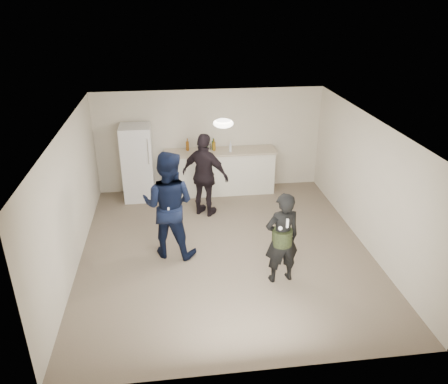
{
  "coord_description": "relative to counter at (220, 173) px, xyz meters",
  "views": [
    {
      "loc": [
        -0.94,
        -7.17,
        4.6
      ],
      "look_at": [
        0.0,
        0.2,
        1.15
      ],
      "focal_mm": 35.0,
      "sensor_mm": 36.0,
      "label": 1
    }
  ],
  "objects": [
    {
      "name": "remote_man",
      "position": [
        -1.27,
        -2.92,
        0.53
      ],
      "size": [
        0.04,
        0.04,
        0.15
      ],
      "primitive_type": "cube",
      "color": "white",
      "rests_on": "man"
    },
    {
      "name": "wall_right",
      "position": [
        2.53,
        -2.67,
        0.72
      ],
      "size": [
        0.0,
        6.0,
        6.0
      ],
      "primitive_type": "plane",
      "rotation": [
        1.57,
        0.0,
        -1.57
      ],
      "color": "beige",
      "rests_on": "floor"
    },
    {
      "name": "ceiling",
      "position": [
        -0.22,
        -2.67,
        1.98
      ],
      "size": [
        6.0,
        6.0,
        0.0
      ],
      "primitive_type": "plane",
      "rotation": [
        3.14,
        0.0,
        0.0
      ],
      "color": "silver",
      "rests_on": "wall_back"
    },
    {
      "name": "wall_front",
      "position": [
        -0.22,
        -5.67,
        0.72
      ],
      "size": [
        6.0,
        0.0,
        6.0
      ],
      "primitive_type": "plane",
      "rotation": [
        -1.57,
        0.0,
        0.0
      ],
      "color": "beige",
      "rests_on": "floor"
    },
    {
      "name": "floor",
      "position": [
        -0.22,
        -2.67,
        -0.53
      ],
      "size": [
        6.0,
        6.0,
        0.0
      ],
      "primitive_type": "plane",
      "color": "#6B5B4C",
      "rests_on": "ground"
    },
    {
      "name": "counter_top",
      "position": [
        0.0,
        0.0,
        0.55
      ],
      "size": [
        2.68,
        0.64,
        0.04
      ],
      "primitive_type": "cube",
      "color": "beige",
      "rests_on": "counter"
    },
    {
      "name": "wall_left",
      "position": [
        -2.97,
        -2.67,
        0.72
      ],
      "size": [
        0.0,
        6.0,
        6.0
      ],
      "primitive_type": "plane",
      "rotation": [
        1.57,
        0.0,
        1.57
      ],
      "color": "beige",
      "rests_on": "floor"
    },
    {
      "name": "camo_shorts",
      "position": [
        0.6,
        -3.72,
        0.32
      ],
      "size": [
        0.34,
        0.34,
        0.28
      ],
      "primitive_type": "cylinder",
      "color": "#2E3D1B",
      "rests_on": "woman"
    },
    {
      "name": "woman",
      "position": [
        0.6,
        -3.72,
        0.3
      ],
      "size": [
        0.66,
        0.49,
        1.66
      ],
      "primitive_type": "imported",
      "rotation": [
        0.0,
        0.0,
        3.3
      ],
      "color": "black",
      "rests_on": "floor"
    },
    {
      "name": "remote_woman",
      "position": [
        0.6,
        -3.97,
        0.72
      ],
      "size": [
        0.04,
        0.04,
        0.15
      ],
      "primitive_type": "cube",
      "color": "silver",
      "rests_on": "woman"
    },
    {
      "name": "ceiling_dome",
      "position": [
        -0.22,
        -2.37,
        1.93
      ],
      "size": [
        0.36,
        0.36,
        0.16
      ],
      "primitive_type": "ellipsoid",
      "color": "white",
      "rests_on": "ceiling"
    },
    {
      "name": "wall_back",
      "position": [
        -0.22,
        0.33,
        0.72
      ],
      "size": [
        6.0,
        0.0,
        6.0
      ],
      "primitive_type": "plane",
      "rotation": [
        1.57,
        0.0,
        0.0
      ],
      "color": "beige",
      "rests_on": "floor"
    },
    {
      "name": "fridge_handle",
      "position": [
        -1.69,
        -0.44,
        0.78
      ],
      "size": [
        0.02,
        0.02,
        0.6
      ],
      "primitive_type": "cylinder",
      "color": "silver",
      "rests_on": "fridge"
    },
    {
      "name": "bottle_cluster",
      "position": [
        -0.26,
        0.07,
        0.67
      ],
      "size": [
        1.08,
        0.32,
        0.25
      ],
      "color": "#965615",
      "rests_on": "counter_top"
    },
    {
      "name": "shaker",
      "position": [
        -0.25,
        0.1,
        0.65
      ],
      "size": [
        0.08,
        0.08,
        0.17
      ],
      "primitive_type": "cylinder",
      "color": "#B1B2B6",
      "rests_on": "counter_top"
    },
    {
      "name": "counter",
      "position": [
        0.0,
        0.0,
        0.0
      ],
      "size": [
        2.6,
        0.56,
        1.05
      ],
      "primitive_type": "cube",
      "color": "white",
      "rests_on": "floor"
    },
    {
      "name": "man",
      "position": [
        -1.27,
        -2.64,
        0.5
      ],
      "size": [
        1.19,
        1.05,
        2.06
      ],
      "primitive_type": "imported",
      "rotation": [
        0.0,
        0.0,
        2.82
      ],
      "color": "#0E193C",
      "rests_on": "floor"
    },
    {
      "name": "nunchuk_man",
      "position": [
        -1.15,
        -2.89,
        0.45
      ],
      "size": [
        0.07,
        0.07,
        0.07
      ],
      "primitive_type": "sphere",
      "color": "white",
      "rests_on": "man"
    },
    {
      "name": "fridge",
      "position": [
        -1.97,
        -0.07,
        0.38
      ],
      "size": [
        0.7,
        0.7,
        1.8
      ],
      "primitive_type": "cube",
      "color": "white",
      "rests_on": "floor"
    },
    {
      "name": "nunchuk_woman",
      "position": [
        0.5,
        -3.94,
        0.62
      ],
      "size": [
        0.07,
        0.07,
        0.07
      ],
      "primitive_type": "sphere",
      "color": "white",
      "rests_on": "woman"
    },
    {
      "name": "spectator",
      "position": [
        -0.47,
        -1.12,
        0.41
      ],
      "size": [
        1.17,
        0.98,
        1.88
      ],
      "primitive_type": "imported",
      "rotation": [
        0.0,
        0.0,
        2.57
      ],
      "color": "black",
      "rests_on": "floor"
    }
  ]
}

